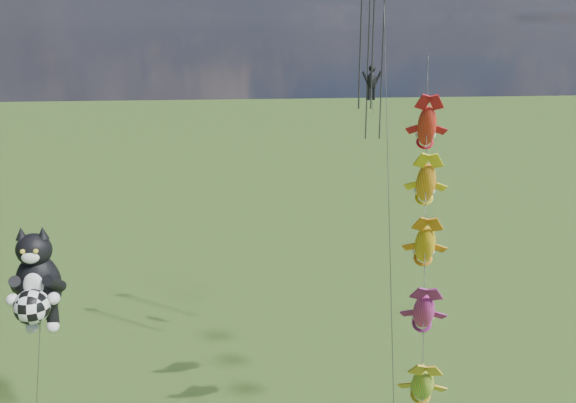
{
  "coord_description": "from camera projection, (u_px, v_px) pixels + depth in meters",
  "views": [
    {
      "loc": [
        8.62,
        -19.44,
        20.58
      ],
      "look_at": [
        11.45,
        11.39,
        11.69
      ],
      "focal_mm": 40.0,
      "sensor_mm": 36.0,
      "label": 1
    }
  ],
  "objects": [
    {
      "name": "fish_windsock_rig",
      "position": [
        424.0,
        278.0,
        25.26
      ],
      "size": [
        4.14,
        15.49,
        19.05
      ],
      "rotation": [
        0.0,
        0.0,
        0.07
      ],
      "color": "brown",
      "rests_on": "ground"
    },
    {
      "name": "cat_kite_rig",
      "position": [
        36.0,
        284.0,
        28.51
      ],
      "size": [
        2.3,
        4.08,
        11.78
      ],
      "rotation": [
        0.0,
        0.0,
        -0.13
      ],
      "color": "brown",
      "rests_on": "ground"
    },
    {
      "name": "parafoil_rig",
      "position": [
        373.0,
        70.0,
        32.99
      ],
      "size": [
        3.05,
        17.47,
        26.71
      ],
      "rotation": [
        0.0,
        0.0,
        -0.04
      ],
      "color": "brown",
      "rests_on": "ground"
    }
  ]
}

